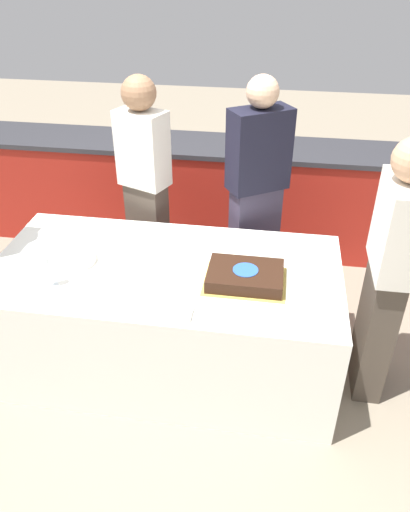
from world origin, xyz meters
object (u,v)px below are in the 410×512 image
(plate_stack, at_px, (76,259))
(person_seated_right, at_px, (388,273))
(cake, at_px, (245,276))
(person_cutting_cake, at_px, (256,197))
(wine_glass, at_px, (49,267))
(person_standing_back, at_px, (145,188))

(plate_stack, relative_size, person_seated_right, 0.15)
(person_seated_right, bearing_deg, plate_stack, -89.12)
(cake, height_order, plate_stack, cake)
(cake, relative_size, person_cutting_cake, 0.27)
(cake, xyz_separation_m, wine_glass, (-1.05, -0.20, 0.08))
(plate_stack, bearing_deg, person_standing_back, 72.90)
(cake, distance_m, wine_glass, 1.08)
(person_seated_right, xyz_separation_m, person_standing_back, (-1.55, 0.74, 0.05))
(plate_stack, distance_m, person_standing_back, 0.81)
(wine_glass, bearing_deg, person_seated_right, 8.57)
(plate_stack, relative_size, person_standing_back, 0.14)
(cake, xyz_separation_m, person_standing_back, (-0.78, 0.81, 0.10))
(wine_glass, relative_size, person_standing_back, 0.11)
(cake, bearing_deg, wine_glass, -169.21)
(cake, distance_m, person_cutting_cake, 0.82)
(plate_stack, bearing_deg, wine_glass, -99.64)
(wine_glass, bearing_deg, cake, 10.79)
(cake, distance_m, person_seated_right, 0.78)
(cake, relative_size, person_seated_right, 0.29)
(person_cutting_cake, xyz_separation_m, person_seated_right, (0.77, -0.74, -0.04))
(person_cutting_cake, bearing_deg, person_standing_back, -32.95)
(person_seated_right, height_order, person_standing_back, person_standing_back)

